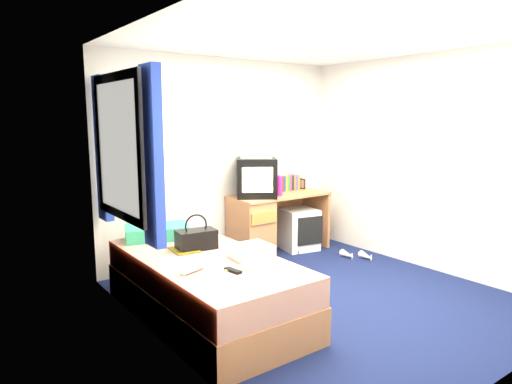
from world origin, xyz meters
TOP-DOWN VIEW (x-y plane):
  - ground at (0.00, 0.00)m, footprint 3.40×3.40m
  - room_shell at (0.00, 0.00)m, footprint 3.40×3.40m
  - bed at (-1.10, 0.28)m, footprint 1.01×2.00m
  - pillow at (-1.18, 1.07)m, footprint 0.68×0.54m
  - desk at (0.36, 1.44)m, footprint 1.30×0.55m
  - storage_cube at (0.92, 1.36)m, footprint 0.50×0.50m
  - crt_tv at (0.29, 1.44)m, footprint 0.64×0.63m
  - vcr at (0.29, 1.44)m, footprint 0.46×0.44m
  - book_row at (0.93, 1.60)m, footprint 0.31×0.13m
  - picture_frame at (1.16, 1.57)m, footprint 0.03×0.12m
  - pink_water_bottle at (0.56, 1.32)m, footprint 0.09×0.09m
  - aerosol_can at (0.49, 1.47)m, footprint 0.06×0.06m
  - handbag at (-1.05, 0.52)m, footprint 0.37×0.24m
  - towel at (-0.80, 0.03)m, footprint 0.33×0.28m
  - magazine at (-1.16, 0.55)m, footprint 0.24×0.30m
  - water_bottle at (-1.37, -0.00)m, footprint 0.21×0.13m
  - colour_swatch_fan at (-1.07, -0.18)m, footprint 0.22×0.17m
  - remote_control at (-1.13, -0.18)m, footprint 0.07×0.16m
  - window_assembly at (-1.55, 0.90)m, footprint 0.11×1.42m
  - white_heels at (1.21, 0.61)m, footprint 0.26×0.41m

SIDE VIEW (x-z plane):
  - ground at x=0.00m, z-range 0.00..0.00m
  - white_heels at x=1.21m, z-range -0.01..0.09m
  - storage_cube at x=0.92m, z-range 0.00..0.53m
  - bed at x=-1.10m, z-range 0.00..0.54m
  - desk at x=0.36m, z-range 0.03..0.78m
  - colour_swatch_fan at x=-1.07m, z-range 0.54..0.55m
  - magazine at x=-1.16m, z-range 0.54..0.55m
  - remote_control at x=-1.13m, z-range 0.54..0.56m
  - water_bottle at x=-1.37m, z-range 0.54..0.61m
  - towel at x=-0.80m, z-range 0.54..0.65m
  - pillow at x=-1.18m, z-range 0.54..0.67m
  - handbag at x=-1.05m, z-range 0.47..0.79m
  - picture_frame at x=1.16m, z-range 0.75..0.89m
  - aerosol_can at x=0.49m, z-range 0.75..0.95m
  - book_row at x=0.93m, z-range 0.75..0.95m
  - pink_water_bottle at x=0.56m, z-range 0.75..0.98m
  - crt_tv at x=0.29m, z-range 0.75..1.22m
  - vcr at x=0.29m, z-range 1.22..1.29m
  - window_assembly at x=-1.55m, z-range 0.72..2.12m
  - room_shell at x=0.00m, z-range -0.25..3.15m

